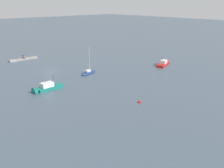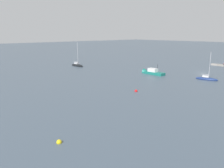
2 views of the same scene
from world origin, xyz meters
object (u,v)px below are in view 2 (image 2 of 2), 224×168
Objects in this scene: person_seated_maroon_right at (224,64)px; sailboat_black_far at (77,65)px; sailboat_navy_near at (207,79)px; motorboat_teal_near at (152,73)px; mooring_buoy_near at (136,91)px; mooring_buoy_mid at (59,142)px.

person_seated_maroon_right is 57.38m from sailboat_black_far.
sailboat_navy_near is 1.07× the size of motorboat_teal_near.
mooring_buoy_near reaches higher than mooring_buoy_mid.
mooring_buoy_near is at bearing -150.93° from motorboat_teal_near.
sailboat_navy_near is at bearing 103.37° from sailboat_black_far.
person_seated_maroon_right is 30.76m from sailboat_navy_near.
sailboat_navy_near is at bearing -101.50° from mooring_buoy_near.
sailboat_navy_near reaches higher than motorboat_teal_near.
sailboat_navy_near is at bearing -75.23° from motorboat_teal_near.
mooring_buoy_near is at bearing 84.69° from person_seated_maroon_right.
sailboat_black_far is (39.11, 41.98, -0.56)m from person_seated_maroon_right.
sailboat_black_far is at bearing 39.53° from person_seated_maroon_right.
sailboat_black_far is at bearing -87.76° from sailboat_navy_near.
mooring_buoy_mid is at bearing -6.94° from sailboat_navy_near.
mooring_buoy_near is 1.05× the size of mooring_buoy_mid.
sailboat_black_far is at bearing -16.28° from mooring_buoy_near.
mooring_buoy_mid is at bearing -155.14° from motorboat_teal_near.
mooring_buoy_near is at bearing -68.86° from mooring_buoy_mid.
motorboat_teal_near is 22.74m from mooring_buoy_near.
sailboat_navy_near is 11.83× the size of mooring_buoy_near.
sailboat_navy_near reaches higher than mooring_buoy_mid.
person_seated_maroon_right is 0.08× the size of sailboat_black_far.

